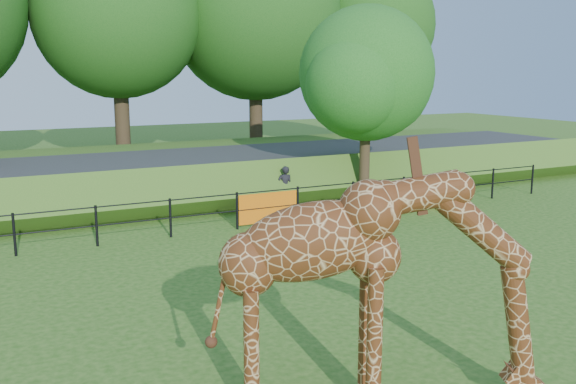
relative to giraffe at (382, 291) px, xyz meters
name	(u,v)px	position (x,y,z in m)	size (l,w,h in m)	color
ground	(312,344)	(0.17, 2.16, -1.65)	(90.00, 90.00, 0.00)	#275615
giraffe	(382,291)	(0.00, 0.00, 0.00)	(4.63, 0.85, 3.31)	#562A11
perimeter_fence	(170,218)	(0.17, 10.16, -1.10)	(28.07, 0.10, 1.10)	black
embankment	(111,176)	(0.17, 17.66, -1.00)	(40.00, 9.00, 1.30)	#275615
road	(119,162)	(0.17, 16.16, -0.29)	(40.00, 5.00, 0.12)	#29292B
visitor	(285,187)	(4.75, 12.16, -0.94)	(0.52, 0.34, 1.43)	black
tree_east	(368,79)	(7.77, 11.79, 2.63)	(5.40, 4.71, 6.76)	#332417
bg_tree_line	(115,13)	(2.06, 24.16, 5.54)	(37.30, 8.80, 11.82)	#332417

